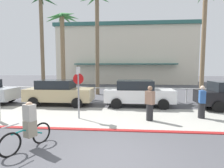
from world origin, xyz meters
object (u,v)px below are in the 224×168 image
stop_sign_bike_lane (78,85)px  pedestrian_1 (202,103)px  palm_tree_3 (205,16)px  car_white_2 (138,93)px  car_tan_1 (59,92)px  palm_tree_2 (97,21)px  palm_tree_0 (42,23)px  cyclist_teal_0 (29,126)px  pedestrian_0 (150,105)px  palm_tree_1 (62,32)px

stop_sign_bike_lane → pedestrian_1: size_ratio=1.56×
palm_tree_3 → car_white_2: 9.59m
pedestrian_1 → palm_tree_3: bearing=68.9°
car_tan_1 → car_white_2: size_ratio=1.00×
palm_tree_2 → palm_tree_3: (9.36, -0.24, 0.12)m
stop_sign_bike_lane → car_tan_1: bearing=124.9°
stop_sign_bike_lane → pedestrian_1: stop_sign_bike_lane is taller
palm_tree_0 → car_white_2: (9.15, -5.87, -6.04)m
stop_sign_bike_lane → palm_tree_2: bearing=93.2°
palm_tree_2 → pedestrian_1: size_ratio=5.54×
stop_sign_bike_lane → cyclist_teal_0: stop_sign_bike_lane is taller
palm_tree_2 → palm_tree_3: size_ratio=0.99×
palm_tree_2 → car_tan_1: 7.90m
palm_tree_0 → cyclist_teal_0: size_ratio=5.68×
palm_tree_3 → pedestrian_0: size_ratio=5.48×
palm_tree_3 → pedestrian_0: 11.41m
palm_tree_3 → car_tan_1: size_ratio=2.09×
palm_tree_1 → pedestrian_1: palm_tree_1 is taller
palm_tree_3 → cyclist_teal_0: palm_tree_3 is taller
car_white_2 → cyclist_teal_0: 7.56m
palm_tree_0 → cyclist_teal_0: bearing=-66.6°
stop_sign_bike_lane → palm_tree_1: bearing=115.4°
car_white_2 → pedestrian_0: bearing=-83.3°
palm_tree_3 → palm_tree_1: bearing=-172.8°
stop_sign_bike_lane → palm_tree_3: palm_tree_3 is taller
palm_tree_0 → pedestrian_0: 14.55m
palm_tree_2 → palm_tree_3: bearing=-1.5°
palm_tree_3 → car_white_2: bearing=-141.0°
palm_tree_1 → car_tan_1: (0.84, -3.26, -4.56)m
palm_tree_3 → car_tan_1: palm_tree_3 is taller
car_white_2 → pedestrian_1: car_white_2 is taller
palm_tree_3 → car_tan_1: (-11.10, -4.77, -5.97)m
car_tan_1 → car_white_2: (5.27, 0.05, 0.00)m
car_tan_1 → cyclist_teal_0: car_tan_1 is taller
palm_tree_3 → cyclist_teal_0: 16.03m
palm_tree_2 → palm_tree_3: palm_tree_3 is taller
palm_tree_2 → pedestrian_0: 10.87m
stop_sign_bike_lane → palm_tree_2: size_ratio=0.28×
car_white_2 → cyclist_teal_0: size_ratio=2.62×
palm_tree_0 → palm_tree_3: 15.02m
cyclist_teal_0 → pedestrian_1: size_ratio=1.02×
car_white_2 → pedestrian_1: (3.00, -2.63, -0.11)m
palm_tree_3 → palm_tree_0: bearing=175.6°
palm_tree_1 → pedestrian_0: bearing=-44.9°
palm_tree_2 → pedestrian_1: (6.53, -7.59, -5.97)m
car_tan_1 → pedestrian_0: (5.65, -3.20, -0.10)m
palm_tree_1 → cyclist_teal_0: size_ratio=4.18×
cyclist_teal_0 → pedestrian_0: size_ratio=1.00×
car_tan_1 → palm_tree_0: bearing=123.3°
palm_tree_1 → palm_tree_0: bearing=138.9°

